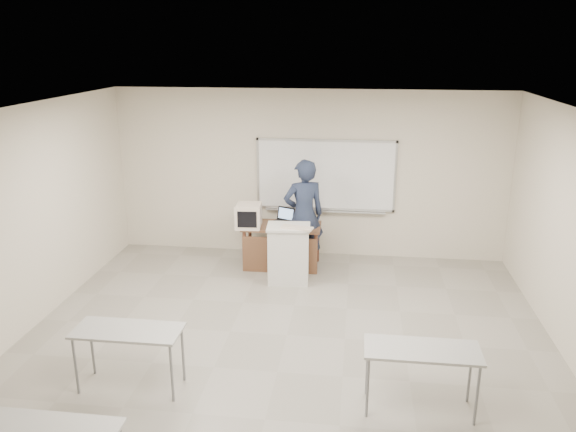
# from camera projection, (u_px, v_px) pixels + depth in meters

# --- Properties ---
(floor) EXTENTS (7.00, 8.00, 0.01)m
(floor) POSITION_uv_depth(u_px,v_px,m) (277.00, 372.00, 6.70)
(floor) COLOR gray
(floor) RESTS_ON ground
(whiteboard) EXTENTS (2.48, 0.10, 1.31)m
(whiteboard) POSITION_uv_depth(u_px,v_px,m) (326.00, 176.00, 9.98)
(whiteboard) COLOR white
(whiteboard) RESTS_ON floor
(student_desks) EXTENTS (4.40, 2.20, 0.73)m
(student_desks) POSITION_uv_depth(u_px,v_px,m) (256.00, 390.00, 5.22)
(student_desks) COLOR gray
(student_desks) RESTS_ON floor
(instructor_desk) EXTENTS (1.34, 0.67, 0.75)m
(instructor_desk) POSITION_uv_depth(u_px,v_px,m) (281.00, 239.00, 9.61)
(instructor_desk) COLOR brown
(instructor_desk) RESTS_ON floor
(podium) EXTENTS (0.69, 0.50, 0.96)m
(podium) POSITION_uv_depth(u_px,v_px,m) (289.00, 254.00, 9.09)
(podium) COLOR silver
(podium) RESTS_ON floor
(crt_monitor) EXTENTS (0.43, 0.47, 0.40)m
(crt_monitor) POSITION_uv_depth(u_px,v_px,m) (249.00, 215.00, 9.54)
(crt_monitor) COLOR beige
(crt_monitor) RESTS_ON instructor_desk
(laptop) EXTENTS (0.34, 0.31, 0.25)m
(laptop) POSITION_uv_depth(u_px,v_px,m) (282.00, 219.00, 9.78)
(laptop) COLOR black
(laptop) RESTS_ON instructor_desk
(mouse) EXTENTS (0.11, 0.09, 0.04)m
(mouse) POSITION_uv_depth(u_px,v_px,m) (296.00, 224.00, 9.66)
(mouse) COLOR gray
(mouse) RESTS_ON instructor_desk
(keyboard) EXTENTS (0.53, 0.27, 0.03)m
(keyboard) POSITION_uv_depth(u_px,v_px,m) (297.00, 228.00, 8.81)
(keyboard) COLOR beige
(keyboard) RESTS_ON podium
(presenter) EXTENTS (0.82, 0.69, 1.93)m
(presenter) POSITION_uv_depth(u_px,v_px,m) (304.00, 215.00, 9.48)
(presenter) COLOR black
(presenter) RESTS_ON floor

